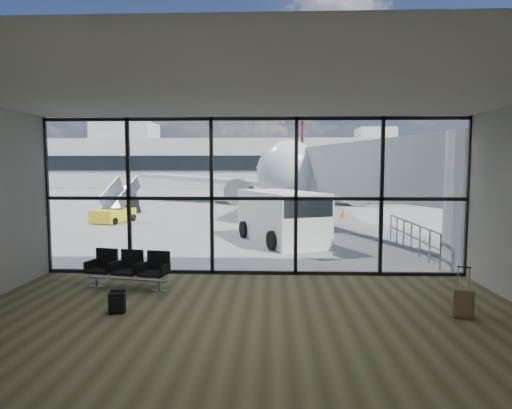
# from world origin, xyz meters

# --- Properties ---
(ground) EXTENTS (220.00, 220.00, 0.00)m
(ground) POSITION_xyz_m (0.00, 40.00, 0.00)
(ground) COLOR slate
(ground) RESTS_ON ground
(lounge_shell) EXTENTS (12.02, 8.01, 4.51)m
(lounge_shell) POSITION_xyz_m (0.00, -4.80, 2.65)
(lounge_shell) COLOR brown
(lounge_shell) RESTS_ON ground
(glass_curtain_wall) EXTENTS (12.10, 0.12, 4.50)m
(glass_curtain_wall) POSITION_xyz_m (0.00, 0.00, 2.25)
(glass_curtain_wall) COLOR white
(glass_curtain_wall) RESTS_ON ground
(jet_bridge) EXTENTS (8.00, 16.50, 4.33)m
(jet_bridge) POSITION_xyz_m (4.90, 7.07, 2.76)
(jet_bridge) COLOR #989A9C
(jet_bridge) RESTS_ON ground
(apron_railing) EXTENTS (0.06, 5.46, 1.11)m
(apron_railing) POSITION_xyz_m (5.60, 3.50, 0.72)
(apron_railing) COLOR gray
(apron_railing) RESTS_ON ground
(far_terminal) EXTENTS (80.00, 12.20, 11.00)m
(far_terminal) POSITION_xyz_m (-0.59, 61.97, 4.21)
(far_terminal) COLOR #A6A7A2
(far_terminal) RESTS_ON ground
(tree_0) EXTENTS (4.95, 4.95, 7.12)m
(tree_0) POSITION_xyz_m (-45.00, 72.00, 4.63)
(tree_0) COLOR #382619
(tree_0) RESTS_ON ground
(tree_1) EXTENTS (5.61, 5.61, 8.07)m
(tree_1) POSITION_xyz_m (-39.00, 72.00, 5.25)
(tree_1) COLOR #382619
(tree_1) RESTS_ON ground
(tree_2) EXTENTS (6.27, 6.27, 9.03)m
(tree_2) POSITION_xyz_m (-33.00, 72.00, 5.88)
(tree_2) COLOR #382619
(tree_2) RESTS_ON ground
(tree_3) EXTENTS (4.95, 4.95, 7.12)m
(tree_3) POSITION_xyz_m (-27.00, 72.00, 4.63)
(tree_3) COLOR #382619
(tree_3) RESTS_ON ground
(tree_4) EXTENTS (5.61, 5.61, 8.07)m
(tree_4) POSITION_xyz_m (-21.00, 72.00, 5.25)
(tree_4) COLOR #382619
(tree_4) RESTS_ON ground
(tree_5) EXTENTS (6.27, 6.27, 9.03)m
(tree_5) POSITION_xyz_m (-15.00, 72.00, 5.88)
(tree_5) COLOR #382619
(tree_5) RESTS_ON ground
(seating_row) EXTENTS (2.16, 0.99, 0.96)m
(seating_row) POSITION_xyz_m (-3.12, -1.49, 0.53)
(seating_row) COLOR gray
(seating_row) RESTS_ON ground
(backpack) EXTENTS (0.35, 0.33, 0.48)m
(backpack) POSITION_xyz_m (-2.73, -3.47, 0.23)
(backpack) COLOR black
(backpack) RESTS_ON ground
(suitcase) EXTENTS (0.44, 0.36, 1.05)m
(suitcase) POSITION_xyz_m (4.42, -3.47, 0.32)
(suitcase) COLOR olive
(suitcase) RESTS_ON ground
(airliner) EXTENTS (30.87, 35.85, 9.24)m
(airliner) POSITION_xyz_m (2.89, 27.31, 2.82)
(airliner) COLOR silver
(airliner) RESTS_ON ground
(service_van) EXTENTS (3.87, 5.31, 2.12)m
(service_van) POSITION_xyz_m (0.95, 5.49, 1.09)
(service_van) COLOR silver
(service_van) RESTS_ON ground
(belt_loader) EXTENTS (2.33, 3.78, 1.65)m
(belt_loader) POSITION_xyz_m (-9.73, 18.05, 0.56)
(belt_loader) COLOR black
(belt_loader) RESTS_ON ground
(mobile_stairs) EXTENTS (2.09, 3.18, 2.06)m
(mobile_stairs) POSITION_xyz_m (-8.54, 11.95, 0.49)
(mobile_stairs) COLOR yellow
(mobile_stairs) RESTS_ON ground
(traffic_cone_b) EXTENTS (0.42, 0.42, 0.60)m
(traffic_cone_b) POSITION_xyz_m (3.05, 14.54, 0.28)
(traffic_cone_b) COLOR #E93E0C
(traffic_cone_b) RESTS_ON ground
(traffic_cone_c) EXTENTS (0.43, 0.43, 0.61)m
(traffic_cone_c) POSITION_xyz_m (5.00, 14.70, 0.29)
(traffic_cone_c) COLOR orange
(traffic_cone_c) RESTS_ON ground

